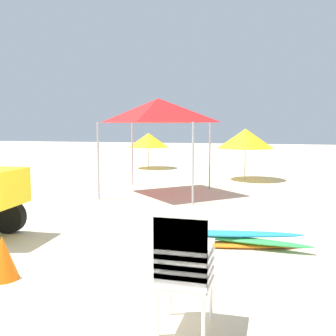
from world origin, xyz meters
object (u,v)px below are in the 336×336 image
(stacked_plastic_chairs, at_px, (183,260))
(beach_umbrella_mid, at_px, (246,139))
(beach_umbrella_left, at_px, (148,140))
(popup_canopy, at_px, (158,111))
(traffic_cone_far, at_px, (3,258))
(surfboard_pile, at_px, (234,239))

(stacked_plastic_chairs, height_order, beach_umbrella_mid, beach_umbrella_mid)
(stacked_plastic_chairs, height_order, beach_umbrella_left, beach_umbrella_left)
(popup_canopy, height_order, beach_umbrella_left, popup_canopy)
(stacked_plastic_chairs, bearing_deg, traffic_cone_far, 165.30)
(popup_canopy, height_order, traffic_cone_far, popup_canopy)
(stacked_plastic_chairs, height_order, popup_canopy, popup_canopy)
(stacked_plastic_chairs, distance_m, traffic_cone_far, 2.57)
(surfboard_pile, distance_m, traffic_cone_far, 3.38)
(popup_canopy, distance_m, beach_umbrella_mid, 4.31)
(beach_umbrella_left, relative_size, traffic_cone_far, 3.35)
(beach_umbrella_mid, bearing_deg, beach_umbrella_left, 148.40)
(stacked_plastic_chairs, relative_size, beach_umbrella_mid, 0.60)
(surfboard_pile, xyz_separation_m, beach_umbrella_mid, (-0.43, 8.02, 1.35))
(surfboard_pile, bearing_deg, stacked_plastic_chairs, -93.85)
(popup_canopy, relative_size, traffic_cone_far, 4.85)
(popup_canopy, xyz_separation_m, traffic_cone_far, (-0.07, -6.48, -2.06))
(popup_canopy, relative_size, beach_umbrella_mid, 1.35)
(beach_umbrella_mid, bearing_deg, popup_canopy, -120.35)
(beach_umbrella_left, xyz_separation_m, beach_umbrella_mid, (4.56, -2.80, 0.19))
(beach_umbrella_left, bearing_deg, traffic_cone_far, -79.70)
(stacked_plastic_chairs, relative_size, popup_canopy, 0.45)
(beach_umbrella_left, distance_m, traffic_cone_far, 13.18)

